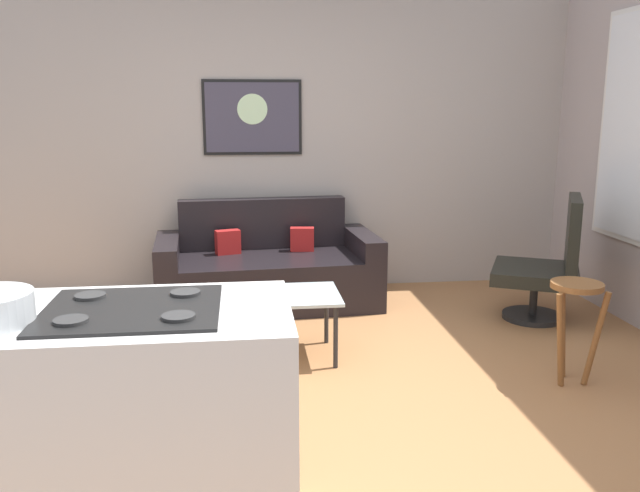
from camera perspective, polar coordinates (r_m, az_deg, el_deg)
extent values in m
cube|color=#A16C41|center=(3.77, -1.49, -13.78)|extent=(6.40, 6.40, 0.04)
cube|color=#A79F98|center=(5.81, -3.86, 9.89)|extent=(6.40, 0.05, 2.80)
cube|color=black|center=(5.44, -4.55, -3.02)|extent=(1.49, 0.98, 0.41)
cube|color=black|center=(5.69, -5.03, 2.01)|extent=(1.44, 0.26, 0.43)
cube|color=black|center=(5.39, -13.10, -2.52)|extent=(0.24, 0.89, 0.58)
cube|color=black|center=(5.56, 3.71, -1.78)|extent=(0.24, 0.89, 0.58)
cube|color=#A51D1C|center=(5.49, -8.05, 0.35)|extent=(0.22, 0.15, 0.20)
cube|color=#A51D1C|center=(5.56, -1.57, 0.60)|extent=(0.21, 0.12, 0.20)
cube|color=silver|center=(4.25, -5.34, -4.39)|extent=(1.04, 0.54, 0.02)
cylinder|color=#232326|center=(4.12, -11.78, -8.31)|extent=(0.03, 0.03, 0.41)
cylinder|color=#232326|center=(4.14, 1.38, -7.94)|extent=(0.03, 0.03, 0.41)
cylinder|color=#232326|center=(4.54, -11.32, -6.33)|extent=(0.03, 0.03, 0.41)
cylinder|color=#232326|center=(4.56, 0.56, -6.01)|extent=(0.03, 0.03, 0.41)
cylinder|color=black|center=(5.38, 18.03, -5.84)|extent=(0.46, 0.46, 0.04)
cylinder|color=black|center=(5.33, 18.16, -3.93)|extent=(0.06, 0.06, 0.33)
cube|color=black|center=(5.29, 18.28, -2.31)|extent=(0.85, 0.86, 0.10)
cube|color=black|center=(5.22, 21.22, 0.98)|extent=(0.36, 0.62, 0.55)
cylinder|color=brown|center=(4.09, 21.53, -3.22)|extent=(0.30, 0.30, 0.03)
cylinder|color=brown|center=(4.28, 20.40, -6.79)|extent=(0.04, 0.12, 0.58)
cylinder|color=brown|center=(4.07, 20.23, -7.74)|extent=(0.13, 0.09, 0.58)
cylinder|color=brown|center=(4.18, 22.95, -7.47)|extent=(0.13, 0.09, 0.58)
cube|color=silver|center=(2.60, -22.40, -15.34)|extent=(1.71, 0.67, 0.93)
cube|color=black|center=(2.36, -16.07, -5.30)|extent=(0.60, 0.52, 0.01)
cylinder|color=#2D2D2D|center=(2.26, -20.93, -6.09)|extent=(0.11, 0.11, 0.01)
cylinder|color=#2D2D2D|center=(2.20, -12.26, -6.03)|extent=(0.11, 0.11, 0.01)
cylinder|color=#2D2D2D|center=(2.52, -19.43, -4.12)|extent=(0.11, 0.11, 0.01)
cylinder|color=#2D2D2D|center=(2.46, -11.67, -4.01)|extent=(0.11, 0.11, 0.01)
cube|color=black|center=(5.76, -5.92, 11.10)|extent=(0.85, 0.01, 0.64)
cube|color=#423F50|center=(5.75, -5.92, 11.10)|extent=(0.80, 0.02, 0.59)
cylinder|color=#C5E9B6|center=(5.74, -5.93, 11.80)|extent=(0.26, 0.01, 0.26)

